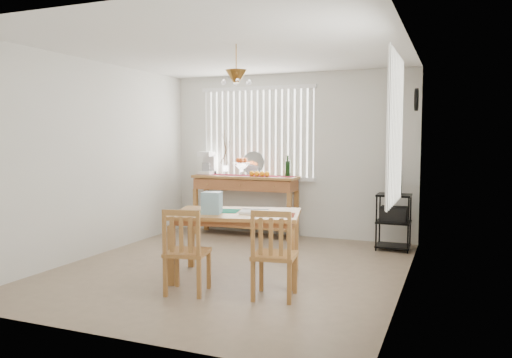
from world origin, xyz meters
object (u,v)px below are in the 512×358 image
at_px(cart_items, 394,183).
at_px(chair_right, 274,255).
at_px(dining_table, 237,220).
at_px(wire_cart, 394,216).
at_px(sideboard, 246,191).
at_px(chair_left, 186,252).

height_order(cart_items, chair_right, cart_items).
bearing_deg(chair_right, dining_table, 139.50).
bearing_deg(chair_right, wire_cart, 72.62).
height_order(sideboard, dining_table, sideboard).
bearing_deg(cart_items, sideboard, 175.40).
xyz_separation_m(wire_cart, dining_table, (-1.48, -2.11, 0.19)).
distance_m(cart_items, dining_table, 2.59).
height_order(sideboard, chair_left, sideboard).
bearing_deg(chair_left, wire_cart, 58.95).
relative_size(chair_left, chair_right, 0.98).
relative_size(sideboard, chair_left, 1.97).
xyz_separation_m(sideboard, dining_table, (0.87, -2.30, -0.07)).
bearing_deg(dining_table, wire_cart, 54.98).
distance_m(wire_cart, dining_table, 2.58).
height_order(sideboard, wire_cart, sideboard).
bearing_deg(dining_table, chair_left, -107.63).
xyz_separation_m(cart_items, chair_right, (-0.83, -2.67, -0.50)).
height_order(wire_cart, chair_right, chair_right).
xyz_separation_m(dining_table, chair_right, (0.64, -0.55, -0.22)).
relative_size(dining_table, chair_left, 1.79).
height_order(dining_table, chair_left, chair_left).
distance_m(wire_cart, chair_right, 2.78).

